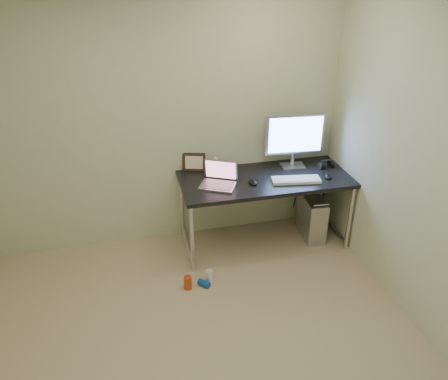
# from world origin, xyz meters

# --- Properties ---
(floor) EXTENTS (3.50, 3.50, 0.00)m
(floor) POSITION_xyz_m (0.00, 0.00, 0.00)
(floor) COLOR tan
(floor) RESTS_ON ground
(wall_back) EXTENTS (3.50, 0.02, 2.50)m
(wall_back) POSITION_xyz_m (0.00, 1.75, 1.25)
(wall_back) COLOR beige
(wall_back) RESTS_ON ground
(wall_right) EXTENTS (0.02, 3.50, 2.50)m
(wall_right) POSITION_xyz_m (1.75, 0.00, 1.25)
(wall_right) COLOR beige
(wall_right) RESTS_ON ground
(desk) EXTENTS (1.67, 0.73, 0.75)m
(desk) POSITION_xyz_m (0.92, 1.38, 0.67)
(desk) COLOR black
(desk) RESTS_ON ground
(tower_computer) EXTENTS (0.22, 0.45, 0.48)m
(tower_computer) POSITION_xyz_m (1.45, 1.38, 0.23)
(tower_computer) COLOR #AAAAAE
(tower_computer) RESTS_ON ground
(cable_a) EXTENTS (0.01, 0.16, 0.69)m
(cable_a) POSITION_xyz_m (1.40, 1.70, 0.40)
(cable_a) COLOR black
(cable_a) RESTS_ON ground
(cable_b) EXTENTS (0.02, 0.11, 0.71)m
(cable_b) POSITION_xyz_m (1.49, 1.68, 0.38)
(cable_b) COLOR black
(cable_b) RESTS_ON ground
(can_red) EXTENTS (0.07, 0.07, 0.13)m
(can_red) POSITION_xyz_m (0.03, 0.82, 0.06)
(can_red) COLOR #BF3F19
(can_red) RESTS_ON ground
(can_white) EXTENTS (0.09, 0.09, 0.12)m
(can_white) POSITION_xyz_m (0.23, 0.87, 0.06)
(can_white) COLOR white
(can_white) RESTS_ON ground
(can_blue) EXTENTS (0.12, 0.12, 0.06)m
(can_blue) POSITION_xyz_m (0.18, 0.82, 0.03)
(can_blue) COLOR #114BAA
(can_blue) RESTS_ON ground
(laptop) EXTENTS (0.41, 0.38, 0.22)m
(laptop) POSITION_xyz_m (0.44, 1.34, 0.80)
(laptop) COLOR #B7B8BE
(laptop) RESTS_ON desk
(monitor) EXTENTS (0.59, 0.19, 0.56)m
(monitor) POSITION_xyz_m (1.27, 1.57, 1.08)
(monitor) COLOR #B7B8BE
(monitor) RESTS_ON desk
(keyboard) EXTENTS (0.48, 0.22, 0.03)m
(keyboard) POSITION_xyz_m (1.18, 1.24, 0.76)
(keyboard) COLOR white
(keyboard) RESTS_ON desk
(mouse_right) EXTENTS (0.10, 0.14, 0.04)m
(mouse_right) POSITION_xyz_m (1.51, 1.24, 0.77)
(mouse_right) COLOR black
(mouse_right) RESTS_ON desk
(mouse_left) EXTENTS (0.09, 0.13, 0.04)m
(mouse_left) POSITION_xyz_m (0.76, 1.29, 0.77)
(mouse_left) COLOR black
(mouse_left) RESTS_ON desk
(headphones) EXTENTS (0.16, 0.10, 0.10)m
(headphones) POSITION_xyz_m (1.60, 1.47, 0.78)
(headphones) COLOR black
(headphones) RESTS_ON desk
(picture_frame) EXTENTS (0.24, 0.13, 0.19)m
(picture_frame) POSITION_xyz_m (0.26, 1.71, 0.84)
(picture_frame) COLOR black
(picture_frame) RESTS_ON desk
(webcam) EXTENTS (0.05, 0.04, 0.13)m
(webcam) POSITION_xyz_m (0.49, 1.69, 0.84)
(webcam) COLOR silver
(webcam) RESTS_ON desk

